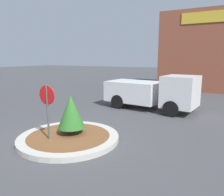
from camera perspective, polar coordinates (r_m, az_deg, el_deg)
name	(u,v)px	position (r m, az deg, el deg)	size (l,w,h in m)	color
ground_plane	(69,140)	(8.38, -11.16, -10.72)	(120.00, 120.00, 0.00)	#474749
traffic_island	(69,138)	(8.35, -11.18, -10.14)	(3.68, 3.68, 0.18)	#BCB7AD
stop_sign	(47,104)	(7.81, -16.55, -1.44)	(0.67, 0.07, 2.10)	#4C4C51
island_shrub	(71,112)	(8.24, -10.64, -3.52)	(1.01, 1.01, 1.46)	brown
utility_truck	(152,92)	(12.92, 10.36, 1.61)	(5.44, 2.57, 2.05)	white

